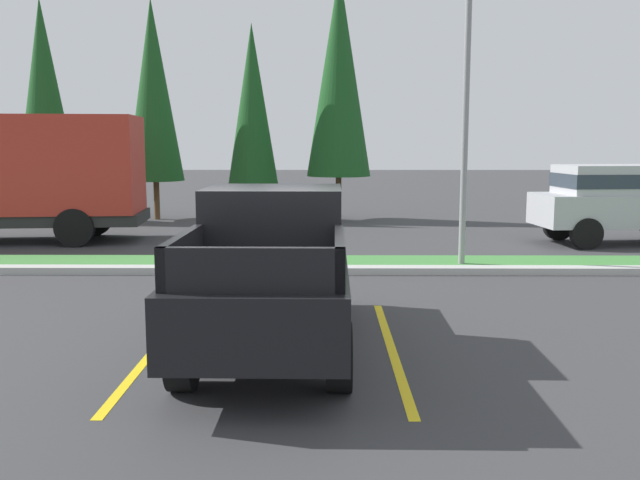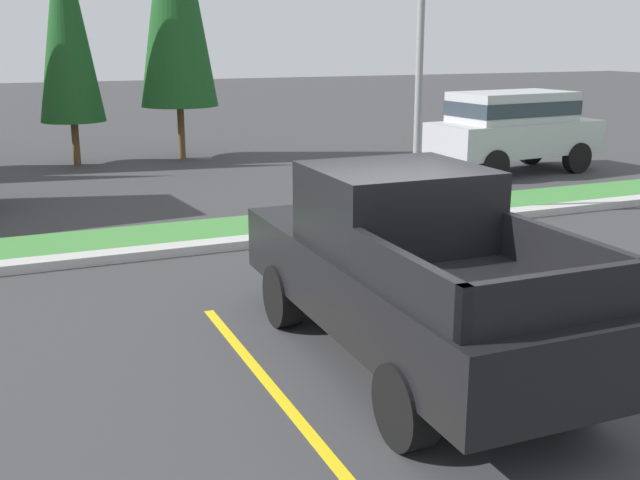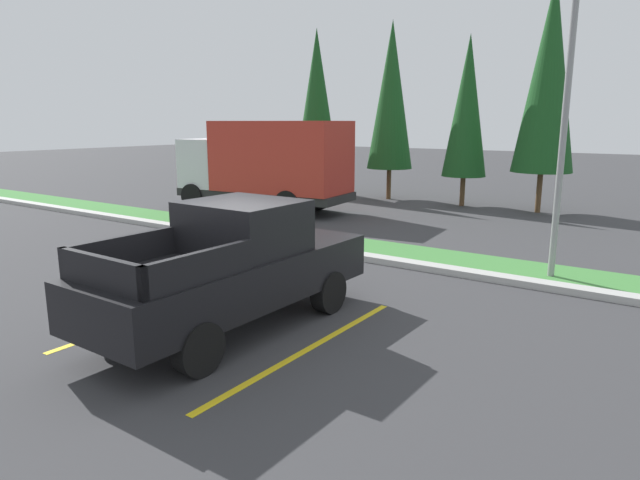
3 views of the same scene
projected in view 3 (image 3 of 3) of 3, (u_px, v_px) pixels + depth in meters
name	position (u px, v px, depth m)	size (l,w,h in m)	color
ground_plane	(240.00, 322.00, 9.45)	(120.00, 120.00, 0.00)	#38383A
parking_line_near	(172.00, 310.00, 10.07)	(0.12, 4.80, 0.01)	yellow
parking_line_far	(309.00, 348.00, 8.35)	(0.12, 4.80, 0.01)	yellow
curb_strip	(381.00, 259.00, 13.45)	(56.00, 0.40, 0.15)	#B2B2AD
grass_median	(401.00, 253.00, 14.34)	(56.00, 1.80, 0.06)	#42843D
pickup_truck_main	(234.00, 267.00, 9.03)	(2.03, 5.25, 2.10)	black
cargo_truck_distant	(266.00, 163.00, 20.95)	(6.99, 3.07, 3.40)	black
street_light	(564.00, 111.00, 11.22)	(0.24, 1.49, 6.08)	gray
cypress_tree_leftmost	(317.00, 98.00, 25.34)	(1.95, 1.95, 7.51)	brown
cypress_tree_left_inner	(391.00, 96.00, 23.61)	(1.97, 1.97, 7.57)	brown
cypress_tree_center	(467.00, 107.00, 21.74)	(1.75, 1.75, 6.72)	brown
cypress_tree_right_inner	(549.00, 75.00, 19.87)	(2.21, 2.21, 8.49)	brown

